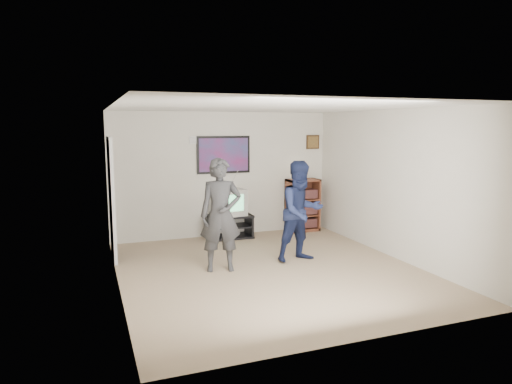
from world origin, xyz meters
TOP-DOWN VIEW (x-y plane):
  - room_shell at (0.00, 0.35)m, footprint 4.51×5.00m
  - media_stand at (0.02, 2.23)m, footprint 0.93×0.53m
  - crt_television at (0.01, 2.23)m, footprint 0.67×0.59m
  - bookshelf at (1.68, 2.28)m, footprint 0.68×0.39m
  - table_lamp at (1.61, 2.33)m, footprint 0.21×0.21m
  - person_tall at (-0.70, 0.30)m, footprint 0.71×0.54m
  - person_short at (0.68, 0.32)m, footprint 0.88×0.72m
  - controller_left at (-0.66, 0.55)m, footprint 0.05×0.12m
  - controller_right at (0.66, 0.54)m, footprint 0.06×0.12m
  - poster at (0.00, 2.48)m, footprint 1.10×0.03m
  - air_vent at (-0.55, 2.48)m, footprint 0.28×0.02m
  - small_picture at (2.00, 2.48)m, footprint 0.30×0.03m
  - doorway at (-2.23, 1.60)m, footprint 0.03×0.85m

SIDE VIEW (x-z plane):
  - media_stand at x=0.02m, z-range 0.00..0.46m
  - bookshelf at x=1.68m, z-range 0.00..1.11m
  - crt_television at x=0.01m, z-range 0.46..0.98m
  - person_short at x=0.68m, z-range 0.00..1.67m
  - person_tall at x=-0.70m, z-range 0.00..1.75m
  - doorway at x=-2.23m, z-range 0.00..2.00m
  - controller_right at x=0.66m, z-range 1.01..1.05m
  - controller_left at x=-0.66m, z-range 1.15..1.18m
  - room_shell at x=0.00m, z-range 0.00..2.50m
  - table_lamp at x=1.61m, z-range 1.11..1.45m
  - poster at x=0.00m, z-range 1.27..2.02m
  - small_picture at x=2.00m, z-range 1.73..2.03m
  - air_vent at x=-0.55m, z-range 1.88..2.02m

